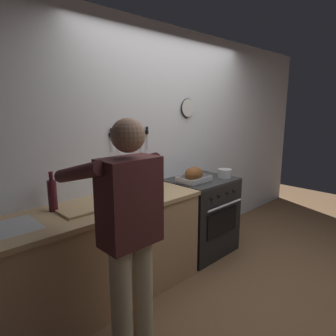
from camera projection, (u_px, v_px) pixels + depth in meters
name	position (u px, v px, depth m)	size (l,w,h in m)	color
ground_plane	(266.00, 293.00, 2.78)	(8.00, 8.00, 0.00)	brown
wall_back	(166.00, 144.00, 3.47)	(6.00, 0.13, 2.60)	silver
counter_block	(95.00, 256.00, 2.56)	(2.03, 0.65, 0.90)	tan
stove	(201.00, 215.00, 3.54)	(0.76, 0.67, 0.90)	black
person_cook	(128.00, 229.00, 1.90)	(0.51, 0.63, 1.66)	#C6B793
roasting_pan	(194.00, 175.00, 3.29)	(0.35, 0.26, 0.17)	#B7B7BC
saucepan	(225.00, 173.00, 3.50)	(0.16, 0.16, 0.10)	#B7B7BC
cutting_board	(83.00, 210.00, 2.38)	(0.36, 0.24, 0.02)	tan
bottle_wine_red	(52.00, 195.00, 2.35)	(0.07, 0.07, 0.32)	#47141E
bottle_soy_sauce	(155.00, 176.00, 3.16)	(0.06, 0.06, 0.23)	black
bottle_vinegar	(138.00, 181.00, 2.95)	(0.06, 0.06, 0.24)	#997F4C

